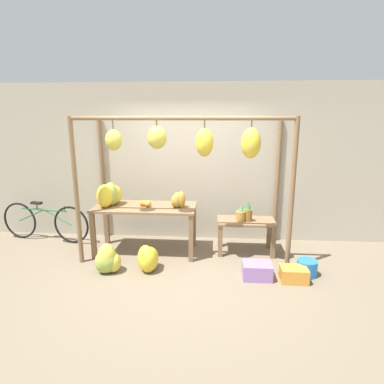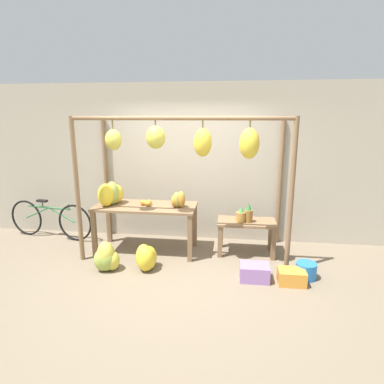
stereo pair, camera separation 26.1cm
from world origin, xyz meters
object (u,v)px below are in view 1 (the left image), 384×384
(papaya_pile, at_px, (178,200))
(pineapple_cluster, at_px, (244,214))
(parked_bicycle, at_px, (45,222))
(fruit_crate_purple, at_px, (294,274))
(banana_pile_ground_left, at_px, (107,260))
(blue_bucket, at_px, (307,268))
(banana_pile_on_table, at_px, (109,195))
(fruit_crate_white, at_px, (257,271))
(orange_pile, at_px, (145,203))
(banana_pile_ground_right, at_px, (148,259))

(papaya_pile, bearing_deg, pineapple_cluster, 4.49)
(parked_bicycle, xyz_separation_m, fruit_crate_purple, (4.18, -1.18, -0.26))
(banana_pile_ground_left, relative_size, blue_bucket, 1.63)
(banana_pile_on_table, xyz_separation_m, fruit_crate_purple, (2.82, -0.81, -0.87))
(fruit_crate_white, distance_m, blue_bucket, 0.73)
(blue_bucket, bearing_deg, parked_bicycle, 167.15)
(blue_bucket, bearing_deg, pineapple_cluster, 140.59)
(banana_pile_ground_left, bearing_deg, parked_bicycle, 143.64)
(fruit_crate_white, bearing_deg, blue_bucket, 10.43)
(orange_pile, distance_m, fruit_crate_white, 2.05)
(fruit_crate_white, bearing_deg, pineapple_cluster, 98.76)
(orange_pile, bearing_deg, fruit_crate_white, -24.39)
(banana_pile_ground_right, xyz_separation_m, fruit_crate_white, (1.57, -0.11, -0.07))
(blue_bucket, bearing_deg, banana_pile_ground_left, -177.64)
(pineapple_cluster, distance_m, banana_pile_ground_left, 2.24)
(papaya_pile, bearing_deg, fruit_crate_white, -32.11)
(pineapple_cluster, xyz_separation_m, blue_bucket, (0.85, -0.70, -0.57))
(banana_pile_ground_left, height_order, banana_pile_ground_right, banana_pile_ground_left)
(banana_pile_ground_right, height_order, fruit_crate_purple, banana_pile_ground_right)
(orange_pile, relative_size, parked_bicycle, 0.13)
(pineapple_cluster, xyz_separation_m, banana_pile_ground_left, (-2.03, -0.82, -0.50))
(banana_pile_ground_left, xyz_separation_m, fruit_crate_white, (2.16, -0.01, -0.07))
(pineapple_cluster, relative_size, fruit_crate_white, 0.80)
(pineapple_cluster, height_order, fruit_crate_white, pineapple_cluster)
(orange_pile, xyz_separation_m, banana_pile_ground_left, (-0.41, -0.78, -0.66))
(banana_pile_ground_left, height_order, papaya_pile, papaya_pile)
(banana_pile_ground_right, distance_m, papaya_pile, 1.04)
(banana_pile_ground_right, bearing_deg, banana_pile_on_table, 139.33)
(pineapple_cluster, bearing_deg, banana_pile_ground_right, -153.51)
(banana_pile_on_table, xyz_separation_m, fruit_crate_white, (2.32, -0.76, -0.86))
(banana_pile_on_table, xyz_separation_m, pineapple_cluster, (2.20, 0.07, -0.29))
(orange_pile, distance_m, banana_pile_ground_right, 0.96)
(blue_bucket, xyz_separation_m, fruit_crate_purple, (-0.23, -0.18, -0.01))
(banana_pile_ground_left, relative_size, fruit_crate_purple, 1.28)
(parked_bicycle, xyz_separation_m, papaya_pile, (2.49, -0.39, 0.56))
(banana_pile_ground_left, relative_size, fruit_crate_white, 1.15)
(banana_pile_ground_right, height_order, fruit_crate_white, banana_pile_ground_right)
(blue_bucket, bearing_deg, orange_pile, 165.07)
(banana_pile_on_table, distance_m, fruit_crate_purple, 3.06)
(banana_pile_on_table, bearing_deg, parked_bicycle, 164.43)
(blue_bucket, height_order, fruit_crate_purple, blue_bucket)
(pineapple_cluster, distance_m, banana_pile_ground_right, 1.69)
(banana_pile_on_table, height_order, banana_pile_ground_right, banana_pile_on_table)
(parked_bicycle, bearing_deg, orange_pile, -10.15)
(fruit_crate_purple, bearing_deg, fruit_crate_white, 174.61)
(blue_bucket, relative_size, fruit_crate_purple, 0.78)
(banana_pile_on_table, xyz_separation_m, orange_pile, (0.58, 0.03, -0.14))
(parked_bicycle, bearing_deg, banana_pile_ground_right, -25.90)
(banana_pile_ground_left, xyz_separation_m, papaya_pile, (0.96, 0.73, 0.74))
(papaya_pile, relative_size, fruit_crate_purple, 0.74)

